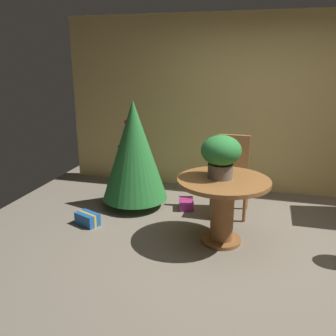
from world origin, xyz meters
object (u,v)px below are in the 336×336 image
flower_vase (221,154)px  gift_box_blue (88,219)px  holiday_tree (134,150)px  gift_box_purple (186,204)px  round_dining_table (223,200)px  wooden_chair_far (232,171)px

flower_vase → gift_box_blue: flower_vase is taller
flower_vase → holiday_tree: (-1.24, 0.70, -0.21)m
holiday_tree → gift_box_purple: size_ratio=4.92×
round_dining_table → wooden_chair_far: (0.00, 0.89, 0.06)m
flower_vase → gift_box_purple: size_ratio=1.56×
gift_box_blue → gift_box_purple: bearing=37.5°
round_dining_table → wooden_chair_far: size_ratio=0.98×
wooden_chair_far → gift_box_blue: size_ratio=3.04×
round_dining_table → flower_vase: (-0.05, 0.04, 0.50)m
gift_box_purple → gift_box_blue: gift_box_blue is taller
round_dining_table → gift_box_blue: bearing=-180.0°
round_dining_table → holiday_tree: 1.51m
flower_vase → wooden_chair_far: (0.05, 0.86, -0.44)m
flower_vase → gift_box_purple: (-0.53, 0.78, -0.94)m
wooden_chair_far → holiday_tree: 1.31m
gift_box_purple → gift_box_blue: (-1.06, -0.81, 0.01)m
flower_vase → wooden_chair_far: flower_vase is taller
flower_vase → holiday_tree: holiday_tree is taller
wooden_chair_far → holiday_tree: bearing=-172.9°
gift_box_purple → wooden_chair_far: bearing=7.9°
gift_box_purple → flower_vase: bearing=-55.6°
round_dining_table → gift_box_blue: round_dining_table is taller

